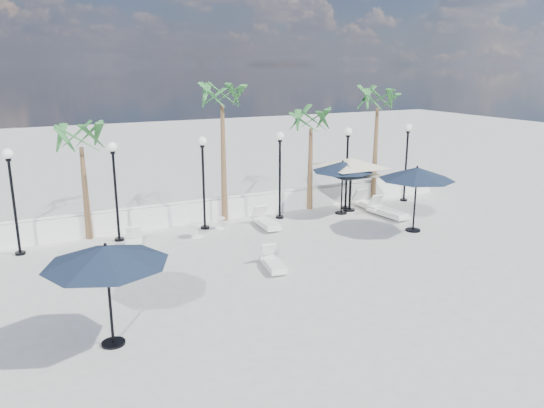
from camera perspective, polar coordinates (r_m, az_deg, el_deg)
name	(u,v)px	position (r m, az deg, el deg)	size (l,w,h in m)	color
ground	(275,285)	(16.63, 0.33, -8.66)	(100.00, 100.00, 0.00)	#9E9E99
balustrade	(197,212)	(23.05, -8.08, -0.85)	(26.00, 0.30, 1.01)	white
lamppost_1	(12,187)	(20.54, -26.20, 1.66)	(0.36, 0.36, 3.84)	black
lamppost_2	(115,178)	(20.82, -16.57, 2.73)	(0.36, 0.36, 3.84)	black
lamppost_3	(203,170)	(21.66, -7.43, 3.67)	(0.36, 0.36, 3.84)	black
lamppost_4	(280,163)	(23.01, 0.85, 4.45)	(0.36, 0.36, 3.84)	black
lamppost_5	(347,157)	(24.78, 8.10, 5.04)	(0.36, 0.36, 3.84)	black
lamppost_6	(407,152)	(26.90, 14.30, 5.49)	(0.36, 0.36, 3.84)	black
palm_1	(81,143)	(21.25, -19.87, 6.16)	(2.60, 2.60, 4.70)	brown
palm_2	(222,102)	(22.48, -5.39, 10.88)	(2.60, 2.60, 6.10)	brown
palm_3	(311,125)	(24.45, 4.22, 8.47)	(2.60, 2.60, 4.90)	brown
palm_4	(378,105)	(26.45, 11.29, 10.40)	(2.60, 2.60, 5.70)	brown
lounger_2	(117,268)	(18.05, -16.36, -6.67)	(0.98, 1.69, 0.60)	silver
lounger_3	(273,263)	(17.79, 0.09, -6.32)	(0.83, 1.74, 0.63)	silver
lounger_4	(133,245)	(20.10, -14.69, -4.26)	(0.99, 1.90, 0.68)	silver
lounger_5	(266,222)	(22.19, -0.61, -1.92)	(0.76, 1.97, 0.72)	silver
lounger_6	(369,204)	(25.41, 10.36, 0.02)	(0.72, 2.03, 0.75)	silver
lounger_7	(388,211)	(24.24, 12.33, -0.76)	(0.91, 2.18, 0.79)	silver
side_table_1	(196,229)	(21.11, -8.13, -2.69)	(0.57, 0.57, 0.56)	silver
side_table_2	(219,222)	(22.09, -5.68, -1.97)	(0.48, 0.48, 0.47)	silver
parasol_navy_left	(106,255)	(13.00, -17.42, -5.30)	(2.96, 2.96, 2.61)	black
parasol_navy_mid	(343,167)	(24.02, 7.61, 3.99)	(2.76, 2.76, 2.48)	black
parasol_navy_right	(417,174)	(21.97, 15.32, 3.15)	(3.03, 3.03, 2.72)	black
parasol_cream_sq_a	(352,168)	(24.66, 8.56, 3.88)	(4.46, 4.46, 2.19)	black
parasol_cream_sq_b	(351,158)	(24.55, 8.49, 4.87)	(5.32, 5.32, 2.66)	black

